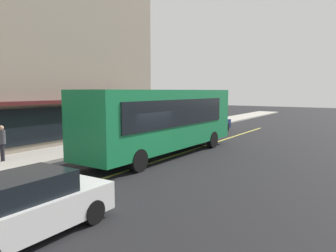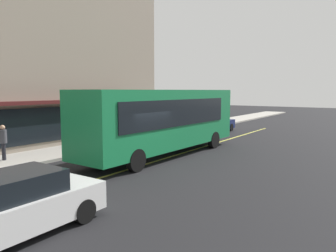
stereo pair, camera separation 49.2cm
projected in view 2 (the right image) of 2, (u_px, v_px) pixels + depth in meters
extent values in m
plane|color=black|center=(141.00, 166.00, 14.85)|extent=(120.00, 120.00, 0.00)
cube|color=#B2ADA3|center=(66.00, 151.00, 17.93)|extent=(80.00, 3.05, 0.15)
cube|color=#D8D14C|center=(141.00, 165.00, 14.85)|extent=(36.00, 0.16, 0.01)
cube|color=#4C1919|center=(3.00, 104.00, 16.14)|extent=(18.16, 0.70, 0.20)
cube|color=black|center=(2.00, 129.00, 16.41)|extent=(15.57, 0.08, 2.00)
cube|color=#197F47|center=(164.00, 118.00, 17.00)|extent=(11.05, 2.72, 3.00)
cube|color=black|center=(212.00, 107.00, 21.35)|extent=(0.16, 2.10, 1.80)
cube|color=black|center=(142.00, 111.00, 17.45)|extent=(8.80, 0.24, 1.32)
cube|color=black|center=(181.00, 113.00, 15.98)|extent=(8.80, 0.24, 1.32)
cube|color=#0CF259|center=(213.00, 94.00, 21.31)|extent=(0.12, 1.90, 0.36)
cube|color=#2D2D33|center=(213.00, 131.00, 21.61)|extent=(0.21, 2.40, 0.40)
cylinder|color=black|center=(182.00, 137.00, 20.65)|extent=(1.01, 0.32, 1.00)
cylinder|color=black|center=(214.00, 140.00, 19.34)|extent=(1.01, 0.32, 1.00)
cylinder|color=black|center=(100.00, 154.00, 14.98)|extent=(1.01, 0.32, 1.00)
cylinder|color=black|center=(136.00, 160.00, 13.67)|extent=(1.01, 0.32, 1.00)
cube|color=navy|center=(215.00, 125.00, 26.75)|extent=(4.31, 1.81, 0.75)
cube|color=black|center=(214.00, 117.00, 26.55)|extent=(2.41, 1.52, 0.55)
cylinder|color=black|center=(214.00, 126.00, 28.40)|extent=(0.64, 0.22, 0.64)
cylinder|color=black|center=(231.00, 127.00, 27.47)|extent=(0.64, 0.22, 0.64)
cylinder|color=black|center=(198.00, 129.00, 26.08)|extent=(0.64, 0.22, 0.64)
cylinder|color=black|center=(216.00, 131.00, 25.15)|extent=(0.64, 0.22, 0.64)
cube|color=white|center=(14.00, 211.00, 7.65)|extent=(4.31, 1.83, 0.75)
cube|color=black|center=(7.00, 186.00, 7.45)|extent=(2.42, 1.53, 0.55)
cylinder|color=black|center=(46.00, 199.00, 9.30)|extent=(0.64, 0.22, 0.64)
cylinder|color=black|center=(84.00, 211.00, 8.39)|extent=(0.64, 0.22, 0.64)
cylinder|color=black|center=(4.00, 152.00, 15.29)|extent=(0.18, 0.18, 0.82)
cylinder|color=#3F3F47|center=(3.00, 136.00, 15.21)|extent=(0.34, 0.34, 0.65)
sphere|color=tan|center=(2.00, 127.00, 15.16)|extent=(0.23, 0.23, 0.23)
cylinder|color=black|center=(169.00, 126.00, 26.02)|extent=(0.18, 0.18, 0.89)
cylinder|color=#594C47|center=(169.00, 116.00, 25.93)|extent=(0.34, 0.34, 0.70)
sphere|color=tan|center=(169.00, 110.00, 25.88)|extent=(0.25, 0.25, 0.25)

